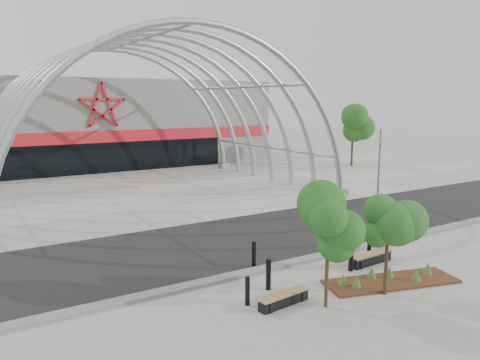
% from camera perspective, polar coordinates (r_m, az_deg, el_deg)
% --- Properties ---
extents(ground, '(140.00, 140.00, 0.00)m').
position_cam_1_polar(ground, '(18.53, 6.60, -9.75)').
color(ground, gray).
rests_on(ground, ground).
extents(road, '(140.00, 7.00, 0.02)m').
position_cam_1_polar(road, '(21.24, 0.71, -7.10)').
color(road, black).
rests_on(road, ground).
extents(forecourt, '(60.00, 17.00, 0.04)m').
position_cam_1_polar(forecourt, '(31.74, -10.97, -1.60)').
color(forecourt, '#9F998F').
rests_on(forecourt, ground).
extents(kerb, '(60.00, 0.50, 0.12)m').
position_cam_1_polar(kerb, '(18.33, 7.09, -9.78)').
color(kerb, slate).
rests_on(kerb, ground).
extents(arena_building, '(34.00, 15.24, 8.00)m').
position_cam_1_polar(arena_building, '(48.41, -18.75, 6.65)').
color(arena_building, slate).
rests_on(arena_building, ground).
extents(vault_canopy, '(20.80, 15.80, 20.36)m').
position_cam_1_polar(vault_canopy, '(31.74, -10.97, -1.61)').
color(vault_canopy, '#A4AAAF').
rests_on(vault_canopy, ground).
extents(planting_bed, '(4.84, 2.62, 0.49)m').
position_cam_1_polar(planting_bed, '(17.09, 17.72, -11.46)').
color(planting_bed, '#3C1E11').
rests_on(planting_bed, ground).
extents(signal_pole, '(0.30, 0.61, 4.35)m').
position_cam_1_polar(signal_pole, '(31.10, 16.61, 2.14)').
color(signal_pole, slate).
rests_on(signal_pole, ground).
extents(street_tree_0, '(1.54, 1.54, 3.51)m').
position_cam_1_polar(street_tree_0, '(13.99, 10.72, -5.50)').
color(street_tree_0, black).
rests_on(street_tree_0, ground).
extents(street_tree_1, '(1.38, 1.38, 3.25)m').
position_cam_1_polar(street_tree_1, '(15.41, 17.63, -5.10)').
color(street_tree_1, black).
rests_on(street_tree_1, ground).
extents(bench_0, '(1.87, 0.61, 0.38)m').
position_cam_1_polar(bench_0, '(14.70, 5.35, -14.28)').
color(bench_0, black).
rests_on(bench_0, ground).
extents(bench_1, '(2.04, 0.56, 0.42)m').
position_cam_1_polar(bench_1, '(18.70, 15.62, -9.21)').
color(bench_1, black).
rests_on(bench_1, ground).
extents(bollard_0, '(0.17, 0.17, 1.04)m').
position_cam_1_polar(bollard_0, '(15.64, 3.49, -11.42)').
color(bollard_0, black).
rests_on(bollard_0, ground).
extents(bollard_1, '(0.14, 0.14, 0.90)m').
position_cam_1_polar(bollard_1, '(14.55, 0.92, -13.38)').
color(bollard_1, black).
rests_on(bollard_1, ground).
extents(bollard_2, '(0.16, 0.16, 0.98)m').
position_cam_1_polar(bollard_2, '(17.64, 1.71, -9.03)').
color(bollard_2, black).
rests_on(bollard_2, ground).
extents(bollard_3, '(0.17, 0.17, 1.07)m').
position_cam_1_polar(bollard_3, '(17.68, 13.39, -9.09)').
color(bollard_3, black).
rests_on(bollard_3, ground).
extents(bollard_4, '(0.16, 0.16, 1.01)m').
position_cam_1_polar(bollard_4, '(19.46, 15.50, -7.53)').
color(bollard_4, black).
rests_on(bollard_4, ground).
extents(bg_tree_1, '(2.70, 2.70, 5.91)m').
position_cam_1_polar(bg_tree_1, '(44.99, 13.64, 7.02)').
color(bg_tree_1, black).
rests_on(bg_tree_1, ground).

